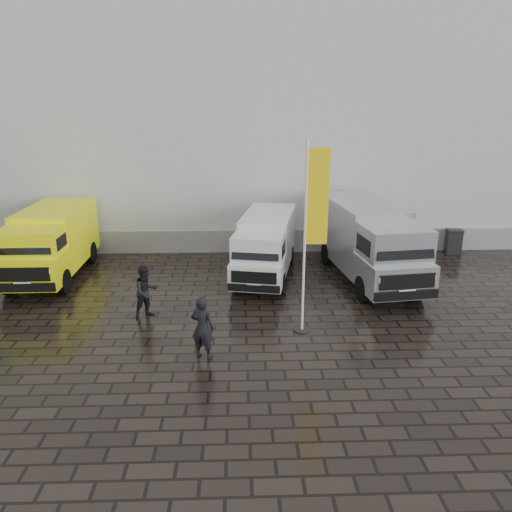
{
  "coord_description": "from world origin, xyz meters",
  "views": [
    {
      "loc": [
        -1.58,
        -13.55,
        6.63
      ],
      "look_at": [
        -1.03,
        2.2,
        1.62
      ],
      "focal_mm": 35.0,
      "sensor_mm": 36.0,
      "label": 1
    }
  ],
  "objects": [
    {
      "name": "ground",
      "position": [
        0.0,
        0.0,
        0.0
      ],
      "size": [
        120.0,
        120.0,
        0.0
      ],
      "primitive_type": "plane",
      "color": "black",
      "rests_on": "ground"
    },
    {
      "name": "van_silver",
      "position": [
        3.28,
        4.24,
        1.41
      ],
      "size": [
        2.99,
        6.74,
        2.82
      ],
      "primitive_type": null,
      "rotation": [
        0.0,
        0.0,
        0.13
      ],
      "color": "silver",
      "rests_on": "ground"
    },
    {
      "name": "person_tent",
      "position": [
        -4.51,
        1.06,
        0.84
      ],
      "size": [
        1.04,
        1.01,
        1.69
      ],
      "primitive_type": "imported",
      "rotation": [
        0.0,
        0.0,
        0.69
      ],
      "color": "black",
      "rests_on": "ground"
    },
    {
      "name": "exhibition_hall",
      "position": [
        2.0,
        16.0,
        6.0
      ],
      "size": [
        44.0,
        16.0,
        12.0
      ],
      "primitive_type": "cube",
      "color": "silver",
      "rests_on": "ground"
    },
    {
      "name": "hall_plinth",
      "position": [
        2.0,
        7.95,
        0.5
      ],
      "size": [
        44.0,
        0.15,
        1.0
      ],
      "primitive_type": "cube",
      "color": "gray",
      "rests_on": "ground"
    },
    {
      "name": "van_yellow",
      "position": [
        -8.76,
        4.91,
        1.28
      ],
      "size": [
        2.16,
        5.57,
        2.57
      ],
      "primitive_type": null,
      "rotation": [
        0.0,
        0.0,
        0.0
      ],
      "color": "#FDFE0D",
      "rests_on": "ground"
    },
    {
      "name": "wheelie_bin",
      "position": [
        7.93,
        7.42,
        0.54
      ],
      "size": [
        0.75,
        0.75,
        1.09
      ],
      "primitive_type": "cube",
      "rotation": [
        0.0,
        0.0,
        -0.16
      ],
      "color": "black",
      "rests_on": "ground"
    },
    {
      "name": "flagpole",
      "position": [
        0.45,
        -0.08,
        3.16
      ],
      "size": [
        0.88,
        0.5,
        5.59
      ],
      "color": "black",
      "rests_on": "ground"
    },
    {
      "name": "van_white",
      "position": [
        -0.58,
        4.7,
        1.17
      ],
      "size": [
        2.83,
        5.67,
        2.35
      ],
      "primitive_type": null,
      "rotation": [
        0.0,
        0.0,
        -0.2
      ],
      "color": "white",
      "rests_on": "ground"
    },
    {
      "name": "person_front",
      "position": [
        -2.57,
        -1.62,
        0.88
      ],
      "size": [
        0.75,
        0.62,
        1.75
      ],
      "primitive_type": "imported",
      "rotation": [
        0.0,
        0.0,
        2.78
      ],
      "color": "black",
      "rests_on": "ground"
    }
  ]
}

